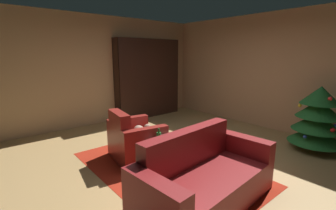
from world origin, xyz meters
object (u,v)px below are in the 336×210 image
bookshelf_unit (152,79)px  bottle_on_table (159,138)px  armchair_red (135,142)px  decorated_tree (318,118)px  book_stack_on_table (167,138)px  couch_red (204,180)px  coffee_table (167,143)px

bookshelf_unit → bottle_on_table: 3.42m
armchair_red → decorated_tree: 3.38m
bookshelf_unit → bottle_on_table: bearing=-34.3°
book_stack_on_table → bottle_on_table: bearing=-94.2°
bookshelf_unit → armchair_red: size_ratio=2.16×
bottle_on_table → couch_red: bearing=-7.0°
decorated_tree → book_stack_on_table: bearing=-116.4°
book_stack_on_table → decorated_tree: (1.27, 2.57, 0.14)m
coffee_table → book_stack_on_table: size_ratio=3.15×
decorated_tree → coffee_table: bearing=-117.5°
book_stack_on_table → decorated_tree: decorated_tree is taller
bookshelf_unit → book_stack_on_table: 3.36m
coffee_table → bottle_on_table: (0.03, -0.19, 0.14)m
bottle_on_table → bookshelf_unit: bearing=145.7°
bookshelf_unit → decorated_tree: (4.07, 0.82, -0.48)m
book_stack_on_table → decorated_tree: 2.87m
armchair_red → bottle_on_table: bearing=10.8°
bookshelf_unit → couch_red: bearing=-27.8°
bookshelf_unit → coffee_table: size_ratio=3.19×
bookshelf_unit → couch_red: bookshelf_unit is taller
coffee_table → decorated_tree: 2.87m
armchair_red → couch_red: couch_red is taller
bookshelf_unit → coffee_table: 3.32m
couch_red → coffee_table: 1.13m
bookshelf_unit → couch_red: size_ratio=1.15×
armchair_red → couch_red: (1.60, -0.02, -0.01)m
armchair_red → coffee_table: armchair_red is taller
bookshelf_unit → coffee_table: (2.75, -1.71, -0.71)m
couch_red → decorated_tree: decorated_tree is taller
bookshelf_unit → book_stack_on_table: bearing=-32.0°
coffee_table → book_stack_on_table: book_stack_on_table is taller
couch_red → bottle_on_table: 1.08m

